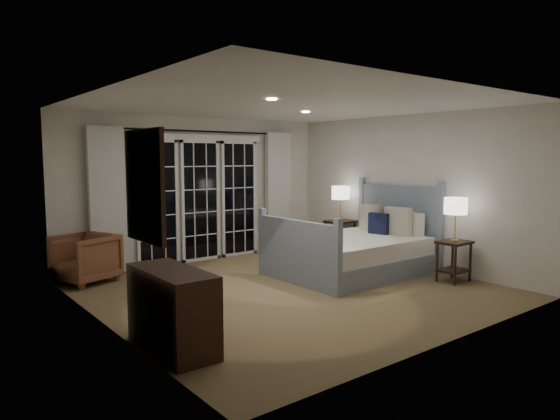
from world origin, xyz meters
TOP-DOWN VIEW (x-y plane):
  - floor at (0.00, 0.00)m, footprint 5.00×5.00m
  - ceiling at (0.00, 0.00)m, footprint 5.00×5.00m
  - wall_left at (-2.50, 0.00)m, footprint 0.02×5.00m
  - wall_right at (2.50, 0.00)m, footprint 0.02×5.00m
  - wall_back at (0.00, 2.50)m, footprint 5.00×0.02m
  - wall_front at (0.00, -2.50)m, footprint 5.00×0.02m
  - french_doors at (0.00, 2.46)m, footprint 2.50×0.04m
  - curtain_rod at (0.00, 2.40)m, footprint 3.50×0.03m
  - curtain_left at (-1.65, 2.38)m, footprint 0.55×0.10m
  - curtain_right at (1.65, 2.38)m, footprint 0.55×0.10m
  - downlight_a at (0.80, 0.60)m, footprint 0.12×0.12m
  - downlight_b at (-0.60, -0.40)m, footprint 0.12×0.12m
  - bed at (1.41, 0.13)m, footprint 2.29×1.65m
  - nightstand_left at (2.15, -1.14)m, footprint 0.46×0.37m
  - nightstand_right at (2.23, 1.27)m, footprint 0.50×0.40m
  - lamp_left at (2.15, -1.14)m, footprint 0.33×0.33m
  - lamp_right at (2.23, 1.27)m, footprint 0.33×0.33m
  - armchair at (-2.10, 2.10)m, footprint 0.99×0.98m
  - dresser at (-2.23, -1.01)m, footprint 0.46×1.08m
  - mirror at (-2.47, -1.01)m, footprint 0.05×0.85m

SIDE VIEW (x-z plane):
  - floor at x=0.00m, z-range 0.00..0.00m
  - bed at x=1.41m, z-range -0.33..1.00m
  - armchair at x=-2.10m, z-range 0.00..0.71m
  - dresser at x=-2.23m, z-range 0.00..0.77m
  - nightstand_left at x=2.15m, z-range 0.09..0.69m
  - nightstand_right at x=2.23m, z-range 0.10..0.76m
  - french_doors at x=0.00m, z-range -0.01..2.19m
  - lamp_left at x=2.15m, z-range 0.79..1.42m
  - curtain_left at x=-1.65m, z-range 0.02..2.27m
  - curtain_right at x=1.65m, z-range 0.02..2.27m
  - lamp_right at x=2.23m, z-range 0.84..1.47m
  - wall_left at x=-2.50m, z-range 0.00..2.50m
  - wall_right at x=2.50m, z-range 0.00..2.50m
  - wall_back at x=0.00m, z-range 0.00..2.50m
  - wall_front at x=0.00m, z-range 0.00..2.50m
  - mirror at x=-2.47m, z-range 1.05..2.05m
  - curtain_rod at x=0.00m, z-range 2.23..2.27m
  - downlight_a at x=0.80m, z-range 2.48..2.50m
  - downlight_b at x=-0.60m, z-range 2.48..2.50m
  - ceiling at x=0.00m, z-range 2.50..2.50m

